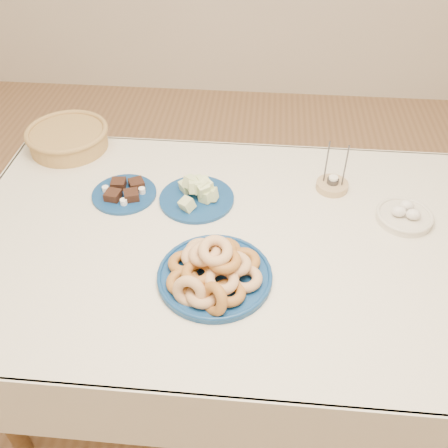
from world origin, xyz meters
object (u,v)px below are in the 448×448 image
Objects in this scene: egg_bowl at (405,216)px; donut_platter at (214,272)px; brownie_plate at (124,193)px; dining_table at (225,261)px; melon_plate at (198,194)px; wicker_basket at (68,137)px; candle_holder at (332,185)px.

donut_platter is at bearing -151.58° from egg_bowl.
dining_table is at bearing -26.23° from brownie_plate.
melon_plate is (-0.11, 0.18, 0.13)m from dining_table.
wicker_basket reaches higher than dining_table.
candle_holder is at bearing -9.97° from wicker_basket.
wicker_basket is (-0.29, 0.28, 0.03)m from brownie_plate.
melon_plate is (-0.09, 0.36, -0.01)m from donut_platter.
dining_table is 0.43m from brownie_plate.
donut_platter is at bearing -128.15° from candle_holder.
dining_table is at bearing -141.04° from candle_holder.
melon_plate is at bearing 121.75° from dining_table.
melon_plate is 1.16× the size of brownie_plate.
wicker_basket reaches higher than brownie_plate.
donut_platter is 1.40× the size of melon_plate.
dining_table is at bearing -166.78° from egg_bowl.
melon_plate reaches higher than egg_bowl.
donut_platter is 2.30× the size of egg_bowl.
dining_table is 4.16× the size of wicker_basket.
melon_plate is at bearing 176.38° from egg_bowl.
wicker_basket is 1.28m from egg_bowl.
wicker_basket is (-0.64, 0.65, 0.01)m from donut_platter.
wicker_basket reaches higher than egg_bowl.
wicker_basket is at bearing 170.03° from candle_holder.
wicker_basket is 1.03m from candle_holder.
brownie_plate is 0.66× the size of wicker_basket.
melon_plate is at bearing -167.06° from candle_holder.
melon_plate is 0.26m from brownie_plate.
melon_plate is 0.48m from candle_holder.
donut_platter reaches higher than brownie_plate.
candle_holder is at bearing 8.18° from brownie_plate.
donut_platter reaches higher than melon_plate.
wicker_basket is (-0.55, 0.28, 0.02)m from melon_plate.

